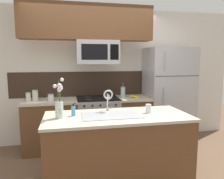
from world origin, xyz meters
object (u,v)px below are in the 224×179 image
storage_jar_medium (35,95)px  banana_bunch (135,97)px  french_press (123,92)px  refrigerator (168,95)px  storage_jar_tall (28,97)px  sink_faucet (108,97)px  microwave (97,52)px  drinking_glass (148,109)px  flower_vase (59,105)px  storage_jar_short (51,97)px  stove_range (98,122)px  dish_soap_bottle (73,111)px

storage_jar_medium → banana_bunch: size_ratio=0.98×
french_press → banana_bunch: bearing=-30.5°
refrigerator → banana_bunch: bearing=-173.4°
storage_jar_tall → sink_faucet: size_ratio=0.48×
microwave → drinking_glass: 1.52m
french_press → flower_vase: flower_vase is taller
storage_jar_short → microwave: bearing=0.8°
drinking_glass → storage_jar_medium: bearing=142.3°
sink_faucet → drinking_glass: (0.51, -0.19, -0.14)m
microwave → storage_jar_short: microwave is taller
banana_bunch → french_press: (-0.21, 0.12, 0.08)m
stove_range → storage_jar_short: storage_jar_short is taller
stove_range → flower_vase: 1.53m
storage_jar_tall → banana_bunch: bearing=-2.4°
microwave → storage_jar_tall: (-1.21, 0.04, -0.77)m
storage_jar_medium → flower_vase: bearing=-70.5°
microwave → refrigerator: microwave is taller
banana_bunch → dish_soap_bottle: dish_soap_bottle is taller
storage_jar_tall → french_press: french_press is taller
drinking_glass → flower_vase: size_ratio=0.24×
storage_jar_medium → storage_jar_tall: bearing=-175.2°
storage_jar_short → flower_vase: size_ratio=0.23×
dish_soap_bottle → flower_vase: 0.21m
flower_vase → stove_range: bearing=62.5°
banana_bunch → stove_range: bearing=175.0°
stove_range → storage_jar_medium: bearing=178.5°
drinking_glass → banana_bunch: bearing=80.9°
refrigerator → drinking_glass: refrigerator is taller
banana_bunch → storage_jar_tall: bearing=177.6°
banana_bunch → flower_vase: 1.80m
microwave → flower_vase: size_ratio=1.52×
stove_range → french_press: (0.50, 0.06, 0.55)m
stove_range → storage_jar_medium: 1.22m
storage_jar_short → sink_faucet: (0.84, -1.00, 0.14)m
banana_bunch → drinking_glass: 1.17m
sink_faucet → flower_vase: bearing=-162.0°
storage_jar_short → french_press: 1.33m
drinking_glass → flower_vase: (-1.17, -0.03, 0.11)m
storage_jar_medium → stove_range: bearing=-1.5°
storage_jar_tall → sink_faucet: 1.61m
storage_jar_short → drinking_glass: (1.35, -1.19, 0.00)m
storage_jar_medium → refrigerator: bearing=-0.2°
refrigerator → dish_soap_bottle: size_ratio=11.19×
stove_range → microwave: bearing=-89.8°
storage_jar_medium → sink_faucet: 1.53m
storage_jar_short → storage_jar_tall: bearing=172.3°
drinking_glass → sink_faucet: bearing=160.0°
storage_jar_tall → flower_vase: size_ratio=0.30×
refrigerator → storage_jar_medium: size_ratio=9.94×
storage_jar_tall → dish_soap_bottle: dish_soap_bottle is taller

